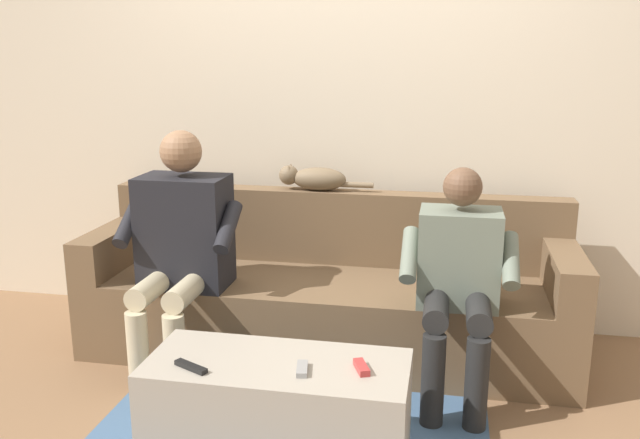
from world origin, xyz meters
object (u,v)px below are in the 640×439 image
object	(u,v)px
person_left_seated	(459,272)
cat_on_backrest	(314,178)
person_right_seated	(181,239)
remote_black	(191,367)
remote_red	(361,367)
remote_gray	(302,369)
couch	(327,298)
coffee_table	(278,412)

from	to	relation	value
person_left_seated	cat_on_backrest	size ratio (longest dim) A/B	2.01
person_right_seated	cat_on_backrest	xyz separation A→B (m)	(-0.55, -0.58, 0.22)
remote_black	cat_on_backrest	bearing A→B (deg)	109.18
remote_red	remote_black	world-z (taller)	remote_red
person_right_seated	remote_gray	world-z (taller)	person_right_seated
remote_gray	remote_black	bearing A→B (deg)	-91.49
couch	person_right_seated	size ratio (longest dim) A/B	2.11
person_right_seated	remote_red	size ratio (longest dim) A/B	10.68
coffee_table	person_right_seated	distance (m)	1.08
couch	remote_red	bearing A→B (deg)	107.01
cat_on_backrest	remote_black	bearing A→B (deg)	82.88
person_left_seated	person_right_seated	world-z (taller)	person_right_seated
coffee_table	person_left_seated	bearing A→B (deg)	-134.21
remote_gray	person_left_seated	bearing A→B (deg)	133.11
coffee_table	remote_black	size ratio (longest dim) A/B	6.70
couch	remote_black	world-z (taller)	couch
person_left_seated	remote_red	xyz separation A→B (m)	(0.35, 0.69, -0.16)
couch	person_right_seated	xyz separation A→B (m)	(0.67, 0.33, 0.38)
cat_on_backrest	remote_black	xyz separation A→B (m)	(0.18, 1.41, -0.46)
coffee_table	remote_red	xyz separation A→B (m)	(-0.32, 0.01, 0.22)
couch	person_left_seated	size ratio (longest dim) A/B	2.38
person_right_seated	person_left_seated	bearing A→B (deg)	178.76
remote_gray	remote_black	world-z (taller)	remote_gray
cat_on_backrest	remote_black	world-z (taller)	cat_on_backrest
cat_on_backrest	remote_gray	world-z (taller)	cat_on_backrest
couch	remote_gray	world-z (taller)	couch
remote_black	person_left_seated	bearing A→B (deg)	66.05
couch	coffee_table	xyz separation A→B (m)	(0.00, 1.05, -0.07)
couch	remote_black	xyz separation A→B (m)	(0.30, 1.16, 0.14)
couch	remote_red	world-z (taller)	couch
remote_black	coffee_table	bearing A→B (deg)	47.66
coffee_table	remote_gray	size ratio (longest dim) A/B	8.86
remote_red	person_left_seated	bearing A→B (deg)	-48.95
person_left_seated	remote_black	distance (m)	1.27
person_left_seated	cat_on_backrest	xyz separation A→B (m)	(0.79, -0.61, 0.29)
coffee_table	remote_red	size ratio (longest dim) A/B	8.95
person_left_seated	remote_black	xyz separation A→B (m)	(0.97, 0.80, -0.16)
person_left_seated	person_right_seated	size ratio (longest dim) A/B	0.89
cat_on_backrest	remote_gray	xyz separation A→B (m)	(-0.23, 1.35, -0.45)
cat_on_backrest	remote_gray	distance (m)	1.45
couch	remote_black	distance (m)	1.21
cat_on_backrest	person_left_seated	bearing A→B (deg)	142.23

